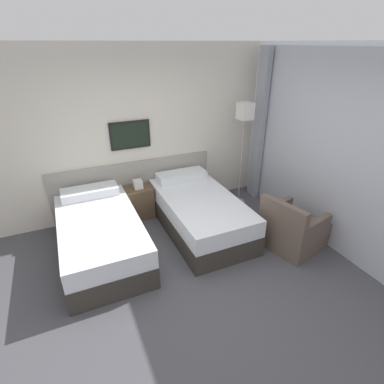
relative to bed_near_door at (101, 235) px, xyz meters
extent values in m
plane|color=#47474C|center=(0.96, -1.17, -0.29)|extent=(16.00, 16.00, 0.00)
cube|color=beige|center=(0.96, 1.03, 1.06)|extent=(10.00, 0.06, 2.70)
cube|color=gray|center=(0.76, 0.98, 0.17)|extent=(2.72, 0.04, 0.92)
cube|color=black|center=(0.76, 0.99, 1.07)|extent=(0.64, 0.03, 0.44)
cube|color=black|center=(0.76, 0.97, 1.07)|extent=(0.58, 0.01, 0.38)
cube|color=white|center=(3.11, -1.33, 1.06)|extent=(0.06, 4.67, 2.70)
cube|color=#B2B7C1|center=(3.07, -1.33, 1.03)|extent=(0.03, 4.30, 2.64)
cube|color=#8E939E|center=(2.98, 0.65, 1.03)|extent=(0.10, 0.24, 2.64)
cube|color=#332D28|center=(0.00, -0.02, -0.14)|extent=(1.04, 1.95, 0.31)
cube|color=silver|center=(0.00, -0.02, 0.15)|extent=(1.03, 1.93, 0.26)
cube|color=silver|center=(0.00, 0.72, 0.34)|extent=(0.83, 0.34, 0.13)
cube|color=#332D28|center=(1.51, -0.02, -0.14)|extent=(1.04, 1.95, 0.31)
cube|color=silver|center=(1.51, -0.02, 0.15)|extent=(1.03, 1.93, 0.26)
cube|color=silver|center=(1.51, 0.72, 0.34)|extent=(0.83, 0.34, 0.13)
cube|color=brown|center=(0.76, 0.75, -0.03)|extent=(0.44, 0.35, 0.53)
cube|color=silver|center=(0.76, 0.75, 0.31)|extent=(0.14, 0.14, 0.14)
cylinder|color=#9E9993|center=(2.56, 0.50, -0.28)|extent=(0.24, 0.24, 0.02)
cylinder|color=#9E9993|center=(2.56, 0.50, 0.49)|extent=(0.02, 0.02, 1.53)
cube|color=silver|center=(2.56, 0.50, 1.39)|extent=(0.22, 0.22, 0.27)
cube|color=brown|center=(2.57, -0.94, -0.10)|extent=(0.90, 0.88, 0.39)
cube|color=brown|center=(2.26, -1.02, 0.30)|extent=(0.27, 0.72, 0.41)
cube|color=brown|center=(2.65, -1.25, 0.18)|extent=(0.64, 0.24, 0.18)
cube|color=brown|center=(2.50, -0.64, 0.18)|extent=(0.64, 0.24, 0.18)
camera|label=1|loc=(-0.25, -3.64, 2.39)|focal=28.00mm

